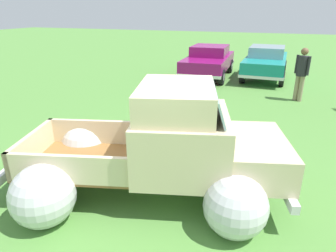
{
  "coord_description": "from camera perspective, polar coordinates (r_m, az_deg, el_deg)",
  "views": [
    {
      "loc": [
        1.94,
        -4.05,
        2.99
      ],
      "look_at": [
        0.0,
        1.21,
        0.78
      ],
      "focal_mm": 31.66,
      "sensor_mm": 36.0,
      "label": 1
    }
  ],
  "objects": [
    {
      "name": "ground_plane",
      "position": [
        5.4,
        -4.54,
        -12.22
      ],
      "size": [
        80.0,
        80.0,
        0.0
      ],
      "primitive_type": "plane",
      "color": "#548C3D"
    },
    {
      "name": "vintage_pickup_truck",
      "position": [
        4.97,
        -0.36,
        -5.21
      ],
      "size": [
        4.96,
        3.64,
        1.96
      ],
      "rotation": [
        0.0,
        0.0,
        0.27
      ],
      "color": "black",
      "rests_on": "ground"
    },
    {
      "name": "show_car_0",
      "position": [
        14.3,
        7.87,
        12.45
      ],
      "size": [
        2.0,
        4.36,
        1.43
      ],
      "rotation": [
        0.0,
        0.0,
        -1.54
      ],
      "color": "black",
      "rests_on": "ground"
    },
    {
      "name": "show_car_1",
      "position": [
        14.62,
        18.31,
        11.78
      ],
      "size": [
        1.88,
        4.38,
        1.43
      ],
      "rotation": [
        0.0,
        0.0,
        -1.59
      ],
      "color": "black",
      "rests_on": "ground"
    },
    {
      "name": "spectator_1",
      "position": [
        11.19,
        24.33,
        9.62
      ],
      "size": [
        0.48,
        0.48,
        1.81
      ],
      "rotation": [
        0.0,
        0.0,
        4.08
      ],
      "color": "gray",
      "rests_on": "ground"
    }
  ]
}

